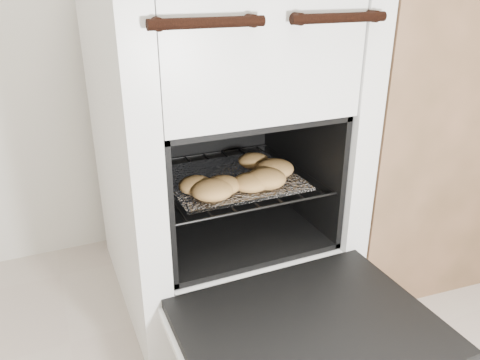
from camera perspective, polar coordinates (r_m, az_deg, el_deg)
The scene contains 6 objects.
stove at distance 1.37m, azimuth -2.59°, elevation 4.37°, with size 0.63×0.70×0.97m.
oven_door at distance 1.08m, azimuth 8.46°, elevation -17.80°, with size 0.57×0.44×0.04m.
oven_rack at distance 1.34m, azimuth -1.44°, elevation 0.28°, with size 0.46×0.44×0.01m.
foil_sheet at distance 1.32m, azimuth -1.10°, elevation 0.21°, with size 0.36×0.32×0.01m, color white.
baked_rolls at distance 1.25m, azimuth 0.29°, elevation 0.20°, with size 0.38×0.28×0.05m.
counter at distance 1.76m, azimuth 23.02°, elevation 5.59°, with size 0.88×0.58×0.88m, color brown.
Camera 1 is at (-0.31, -0.06, 0.92)m, focal length 35.00 mm.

